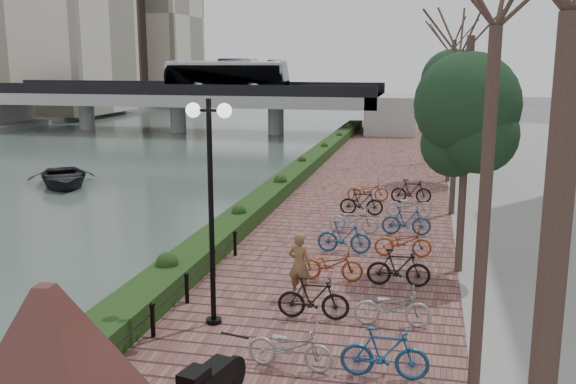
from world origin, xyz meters
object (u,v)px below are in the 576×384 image
(pedestrian, at_px, (300,265))
(motorcycle, at_px, (211,381))
(lamppost, at_px, (210,165))
(boat, at_px, (63,177))

(pedestrian, bearing_deg, motorcycle, 98.66)
(lamppost, bearing_deg, motorcycle, -71.48)
(motorcycle, xyz_separation_m, pedestrian, (0.37, 5.64, 0.27))
(motorcycle, distance_m, boat, 24.52)
(pedestrian, distance_m, boat, 20.59)
(lamppost, xyz_separation_m, pedestrian, (1.57, 2.06, -2.80))
(lamppost, relative_size, motorcycle, 2.83)
(motorcycle, bearing_deg, lamppost, 122.09)
(lamppost, xyz_separation_m, boat, (-13.59, 15.97, -3.61))
(boat, bearing_deg, lamppost, -84.29)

